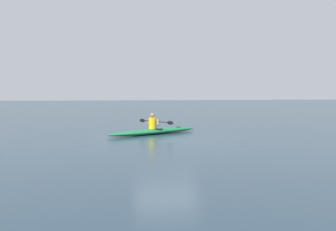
# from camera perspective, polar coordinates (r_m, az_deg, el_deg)

# --- Properties ---
(ground_plane) EXTENTS (160.00, 160.00, 0.00)m
(ground_plane) POSITION_cam_1_polar(r_m,az_deg,el_deg) (15.98, -0.22, -3.50)
(ground_plane) COLOR #233847
(kayak) EXTENTS (4.61, 3.34, 0.25)m
(kayak) POSITION_cam_1_polar(r_m,az_deg,el_deg) (18.20, -1.98, -2.27)
(kayak) COLOR #19723F
(kayak) RESTS_ON ground
(kayaker) EXTENTS (1.32, 1.98, 0.72)m
(kayaker) POSITION_cam_1_polar(r_m,az_deg,el_deg) (18.11, -2.17, -0.95)
(kayaker) COLOR yellow
(kayaker) RESTS_ON kayak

